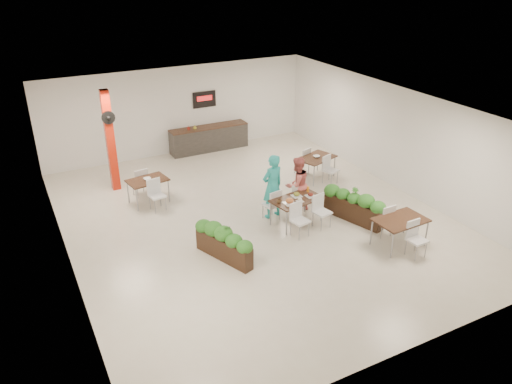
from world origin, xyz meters
TOP-DOWN VIEW (x-y plane):
  - ground at (0.00, 0.00)m, footprint 12.00×12.00m
  - room_shell at (0.00, 0.00)m, footprint 10.10×12.10m
  - red_column at (-3.00, 3.79)m, footprint 0.40×0.41m
  - service_counter at (1.00, 5.65)m, footprint 3.00×0.64m
  - main_table at (0.90, -0.79)m, footprint 1.52×1.80m
  - diner_man at (0.51, -0.13)m, footprint 0.75×0.56m
  - diner_woman at (1.31, -0.13)m, footprint 0.90×0.75m
  - planter_left at (-1.61, -1.52)m, footprint 0.89×1.72m
  - planter_right at (2.40, -1.40)m, footprint 0.85×1.86m
  - side_table_a at (-2.35, 2.35)m, footprint 1.25×1.66m
  - side_table_b at (3.12, 1.55)m, footprint 1.43×1.67m
  - side_table_c at (2.62, -3.00)m, footprint 1.34×1.64m

SIDE VIEW (x-z plane):
  - ground at x=0.00m, z-range 0.00..0.00m
  - service_counter at x=1.00m, z-range -0.61..1.59m
  - planter_left at x=-1.61m, z-range 0.03..0.97m
  - planter_right at x=2.40m, z-range -0.01..1.00m
  - side_table_a at x=-2.35m, z-range 0.16..1.09m
  - side_table_b at x=3.12m, z-range 0.17..1.10m
  - side_table_c at x=2.62m, z-range 0.17..1.10m
  - main_table at x=0.90m, z-range 0.17..1.10m
  - diner_woman at x=1.31m, z-range 0.00..1.65m
  - diner_man at x=0.51m, z-range 0.00..1.88m
  - red_column at x=-3.00m, z-range 0.04..3.24m
  - room_shell at x=0.00m, z-range 0.40..3.62m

